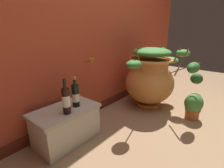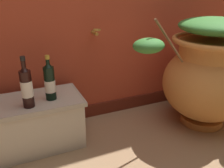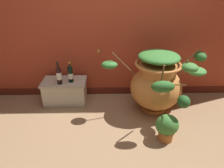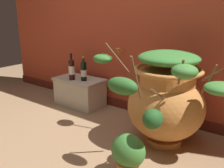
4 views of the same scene
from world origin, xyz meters
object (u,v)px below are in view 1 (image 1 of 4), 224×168
Objects in this scene: wine_bottle_left at (75,94)px; wine_bottle_middle at (66,99)px; terracotta_urn at (151,77)px; potted_shrub at (193,105)px.

wine_bottle_middle is at bearing -159.64° from wine_bottle_left.
wine_bottle_middle is at bearing 173.46° from terracotta_urn.
potted_shrub is at bearing -90.33° from terracotta_urn.
terracotta_urn reaches higher than potted_shrub.
potted_shrub is (1.15, -0.79, -0.30)m from wine_bottle_left.
potted_shrub is (1.29, -0.74, -0.31)m from wine_bottle_middle.
terracotta_urn is at bearing -6.54° from wine_bottle_middle.
wine_bottle_left is at bearing 20.36° from wine_bottle_middle.
potted_shrub is at bearing -34.57° from wine_bottle_left.
terracotta_urn reaches higher than wine_bottle_middle.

